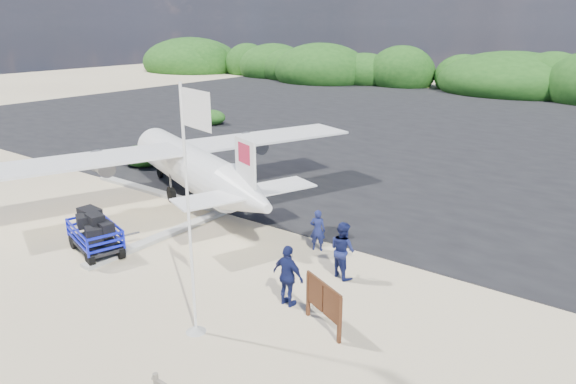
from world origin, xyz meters
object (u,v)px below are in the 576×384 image
at_px(flagpole, 196,331).
at_px(crew_b, 343,250).
at_px(baggage_cart, 97,253).
at_px(crew_c, 288,276).
at_px(crew_a, 318,230).
at_px(signboard, 323,328).

height_order(flagpole, crew_b, flagpole).
distance_m(baggage_cart, crew_c, 8.09).
height_order(flagpole, crew_c, flagpole).
bearing_deg(baggage_cart, flagpole, 4.27).
height_order(baggage_cart, crew_a, crew_a).
bearing_deg(flagpole, crew_b, 73.44).
distance_m(baggage_cart, signboard, 9.51).
bearing_deg(signboard, baggage_cart, -150.98).
xyz_separation_m(crew_b, crew_c, (-0.36, -2.58, -0.01)).
distance_m(baggage_cart, crew_a, 8.28).
xyz_separation_m(flagpole, signboard, (2.75, 2.23, 0.00)).
relative_size(baggage_cart, crew_c, 1.41).
distance_m(crew_b, crew_c, 2.60).
bearing_deg(crew_c, crew_a, -63.97).
relative_size(baggage_cart, crew_b, 1.40).
xyz_separation_m(baggage_cart, crew_b, (8.28, 3.86, 0.98)).
xyz_separation_m(baggage_cart, crew_a, (6.44, 5.15, 0.80)).
bearing_deg(crew_a, flagpole, 71.26).
xyz_separation_m(baggage_cart, flagpole, (6.72, -1.40, 0.00)).
bearing_deg(flagpole, crew_a, 92.45).
bearing_deg(crew_a, crew_b, 123.88).
bearing_deg(signboard, crew_c, -172.17).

